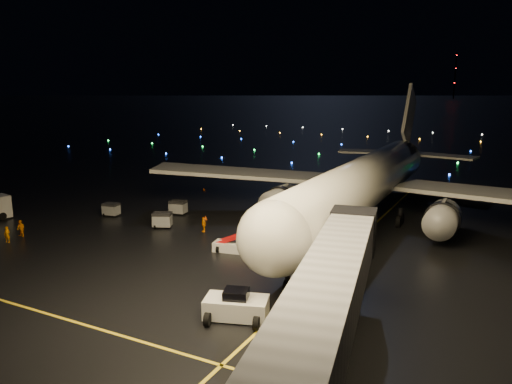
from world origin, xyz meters
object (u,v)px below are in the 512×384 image
(baggage_cart_1, at_px, (178,207))
(baggage_cart_2, at_px, (111,210))
(crew_c, at_px, (204,224))
(crew_a, at_px, (7,235))
(crew_b, at_px, (21,228))
(airliner, at_px, (372,152))
(belt_loader, at_px, (235,237))
(baggage_cart_0, at_px, (162,220))
(pushback_tug, at_px, (236,304))

(baggage_cart_1, xyz_separation_m, baggage_cart_2, (-6.70, -4.50, -0.05))
(crew_c, xyz_separation_m, baggage_cart_2, (-13.80, 0.55, -0.03))
(crew_a, relative_size, crew_b, 0.94)
(airliner, relative_size, baggage_cart_2, 30.42)
(baggage_cart_1, bearing_deg, belt_loader, -43.81)
(baggage_cart_1, bearing_deg, airliner, 13.10)
(crew_c, bearing_deg, crew_b, -111.06)
(belt_loader, xyz_separation_m, baggage_cart_1, (-13.42, 9.28, -0.59))
(airliner, relative_size, baggage_cart_0, 27.83)
(belt_loader, xyz_separation_m, baggage_cart_2, (-20.13, 4.78, -0.64))
(crew_b, bearing_deg, crew_a, -74.73)
(belt_loader, xyz_separation_m, crew_c, (-6.33, 4.23, -0.62))
(baggage_cart_0, height_order, baggage_cart_1, baggage_cart_0)
(airliner, bearing_deg, pushback_tug, -92.44)
(crew_b, bearing_deg, pushback_tug, -11.17)
(belt_loader, distance_m, baggage_cart_2, 20.69)
(belt_loader, bearing_deg, pushback_tug, -70.58)
(crew_a, height_order, crew_b, crew_b)
(crew_a, xyz_separation_m, baggage_cart_0, (10.45, 11.65, 0.03))
(airliner, height_order, crew_c, airliner)
(airliner, height_order, baggage_cart_1, airliner)
(baggage_cart_1, bearing_deg, crew_c, -44.60)
(baggage_cart_2, bearing_deg, pushback_tug, -39.91)
(crew_b, bearing_deg, baggage_cart_1, 60.24)
(airliner, bearing_deg, baggage_cart_0, -143.69)
(airliner, distance_m, pushback_tug, 30.93)
(belt_loader, xyz_separation_m, baggage_cart_0, (-11.33, 3.49, -0.57))
(belt_loader, bearing_deg, crew_c, 135.23)
(airliner, distance_m, belt_loader, 20.82)
(crew_c, bearing_deg, crew_a, -105.35)
(baggage_cart_2, bearing_deg, belt_loader, -21.52)
(crew_a, xyz_separation_m, crew_c, (15.45, 12.38, -0.02))
(belt_loader, height_order, crew_a, belt_loader)
(airliner, xyz_separation_m, baggage_cart_2, (-28.16, -13.28, -7.17))
(airliner, xyz_separation_m, pushback_tug, (-0.94, -30.12, -6.95))
(crew_b, xyz_separation_m, crew_c, (15.99, 10.38, -0.07))
(baggage_cart_2, bearing_deg, crew_b, -109.49)
(pushback_tug, height_order, baggage_cart_0, pushback_tug)
(baggage_cart_0, height_order, baggage_cart_2, baggage_cart_0)
(airliner, height_order, baggage_cart_2, airliner)
(belt_loader, height_order, baggage_cart_0, belt_loader)
(pushback_tug, bearing_deg, crew_a, 154.36)
(crew_c, distance_m, baggage_cart_2, 13.81)
(baggage_cart_0, bearing_deg, crew_b, -162.86)
(airliner, relative_size, pushback_tug, 13.21)
(pushback_tug, distance_m, belt_loader, 14.00)
(crew_b, distance_m, baggage_cart_1, 17.81)
(crew_b, distance_m, crew_c, 19.06)
(pushback_tug, xyz_separation_m, baggage_cart_1, (-20.51, 21.34, -0.18))
(airliner, distance_m, baggage_cart_2, 31.95)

